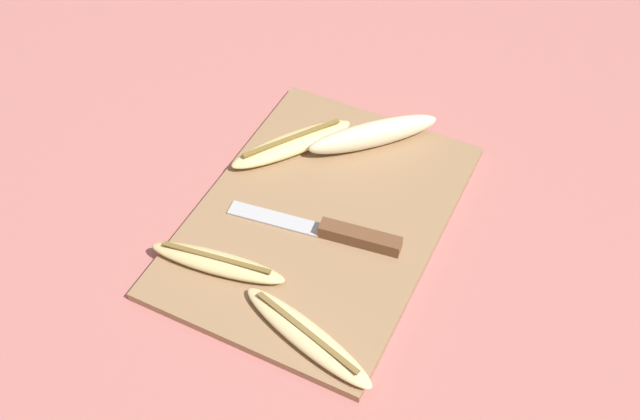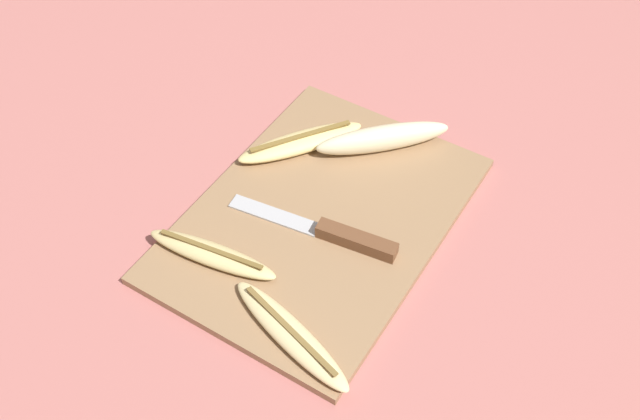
{
  "view_description": "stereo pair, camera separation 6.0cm",
  "coord_description": "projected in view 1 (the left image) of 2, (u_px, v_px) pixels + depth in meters",
  "views": [
    {
      "loc": [
        -0.55,
        -0.27,
        0.73
      ],
      "look_at": [
        0.0,
        0.0,
        0.02
      ],
      "focal_mm": 42.0,
      "sensor_mm": 36.0,
      "label": 1
    },
    {
      "loc": [
        -0.52,
        -0.32,
        0.73
      ],
      "look_at": [
        0.0,
        0.0,
        0.02
      ],
      "focal_mm": 42.0,
      "sensor_mm": 36.0,
      "label": 2
    }
  ],
  "objects": [
    {
      "name": "banana_golden_short",
      "position": [
        292.0,
        144.0,
        1.01
      ],
      "size": [
        0.17,
        0.14,
        0.02
      ],
      "rotation": [
        0.0,
        0.0,
        4.1
      ],
      "color": "#EDD689",
      "rests_on": "cutting_board"
    },
    {
      "name": "banana_ripe_center",
      "position": [
        307.0,
        336.0,
        0.82
      ],
      "size": [
        0.09,
        0.19,
        0.02
      ],
      "rotation": [
        0.0,
        0.0,
        6.0
      ],
      "color": "beige",
      "rests_on": "cutting_board"
    },
    {
      "name": "knife",
      "position": [
        344.0,
        234.0,
        0.91
      ],
      "size": [
        0.05,
        0.22,
        0.02
      ],
      "rotation": [
        0.0,
        0.0,
        0.13
      ],
      "color": "brown",
      "rests_on": "cutting_board"
    },
    {
      "name": "ground_plane",
      "position": [
        320.0,
        221.0,
        0.95
      ],
      "size": [
        4.0,
        4.0,
        0.0
      ],
      "primitive_type": "plane",
      "color": "#B76B66"
    },
    {
      "name": "cutting_board",
      "position": [
        320.0,
        218.0,
        0.95
      ],
      "size": [
        0.41,
        0.29,
        0.01
      ],
      "color": "#997551",
      "rests_on": "ground_plane"
    },
    {
      "name": "banana_bright_far",
      "position": [
        373.0,
        134.0,
        1.01
      ],
      "size": [
        0.15,
        0.15,
        0.04
      ],
      "rotation": [
        0.0,
        0.0,
        0.79
      ],
      "color": "beige",
      "rests_on": "cutting_board"
    },
    {
      "name": "banana_spotted_left",
      "position": [
        217.0,
        263.0,
        0.88
      ],
      "size": [
        0.06,
        0.17,
        0.02
      ],
      "rotation": [
        0.0,
        0.0,
        0.14
      ],
      "color": "#DBC684",
      "rests_on": "cutting_board"
    }
  ]
}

